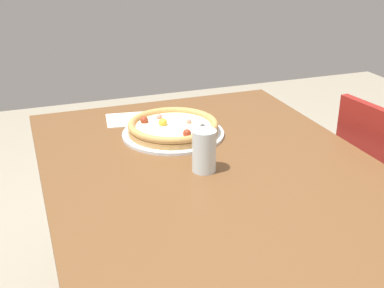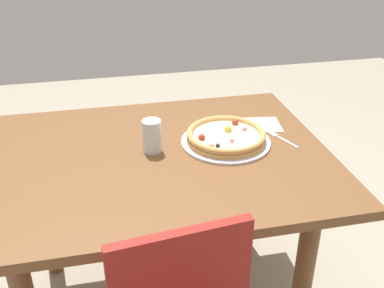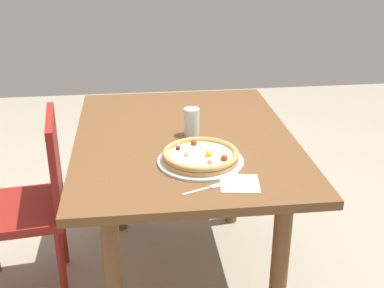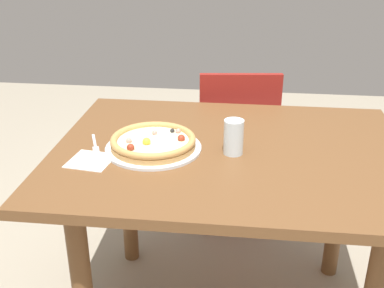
{
  "view_description": "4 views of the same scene",
  "coord_description": "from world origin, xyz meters",
  "views": [
    {
      "loc": [
        -1.2,
        0.5,
        1.4
      ],
      "look_at": [
        0.14,
        0.02,
        0.78
      ],
      "focal_mm": 46.68,
      "sensor_mm": 36.0,
      "label": 1
    },
    {
      "loc": [
        -0.18,
        -1.42,
        1.58
      ],
      "look_at": [
        0.14,
        0.02,
        0.78
      ],
      "focal_mm": 42.13,
      "sensor_mm": 36.0,
      "label": 2
    },
    {
      "loc": [
        2.03,
        -0.21,
        1.63
      ],
      "look_at": [
        0.14,
        0.02,
        0.78
      ],
      "focal_mm": 46.85,
      "sensor_mm": 36.0,
      "label": 3
    },
    {
      "loc": [
        -0.04,
        1.54,
        1.48
      ],
      "look_at": [
        0.14,
        0.02,
        0.78
      ],
      "focal_mm": 44.64,
      "sensor_mm": 36.0,
      "label": 4
    }
  ],
  "objects": [
    {
      "name": "dining_table",
      "position": [
        0.0,
        0.0,
        0.65
      ],
      "size": [
        1.26,
        0.96,
        0.76
      ],
      "color": "brown",
      "rests_on": "ground"
    },
    {
      "name": "chair_near",
      "position": [
        -0.01,
        -0.69,
        0.48
      ],
      "size": [
        0.44,
        0.44,
        0.87
      ],
      "rotation": [
        0.0,
        0.0,
        3.26
      ],
      "color": "maroon",
      "rests_on": "ground"
    },
    {
      "name": "plate",
      "position": [
        0.27,
        0.04,
        0.77
      ],
      "size": [
        0.34,
        0.34,
        0.01
      ],
      "primitive_type": "cylinder",
      "color": "silver",
      "rests_on": "dining_table"
    },
    {
      "name": "pizza",
      "position": [
        0.27,
        0.04,
        0.79
      ],
      "size": [
        0.3,
        0.3,
        0.05
      ],
      "color": "tan",
      "rests_on": "plate"
    },
    {
      "name": "fork",
      "position": [
        0.49,
        0.03,
        0.77
      ],
      "size": [
        0.08,
        0.16,
        0.0
      ],
      "rotation": [
        0.0,
        0.0,
        1.95
      ],
      "color": "silver",
      "rests_on": "dining_table"
    },
    {
      "name": "drinking_glass",
      "position": [
        -0.01,
        0.03,
        0.83
      ],
      "size": [
        0.07,
        0.07,
        0.12
      ],
      "primitive_type": "cylinder",
      "color": "silver",
      "rests_on": "dining_table"
    },
    {
      "name": "napkin",
      "position": [
        0.46,
        0.15,
        0.77
      ],
      "size": [
        0.16,
        0.16,
        0.0
      ],
      "primitive_type": "cube",
      "rotation": [
        0.0,
        0.0,
        -0.14
      ],
      "color": "white",
      "rests_on": "dining_table"
    }
  ]
}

